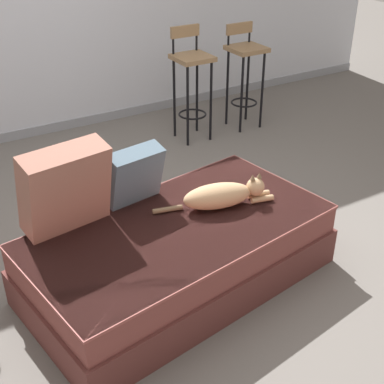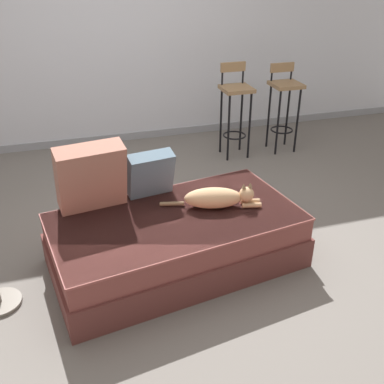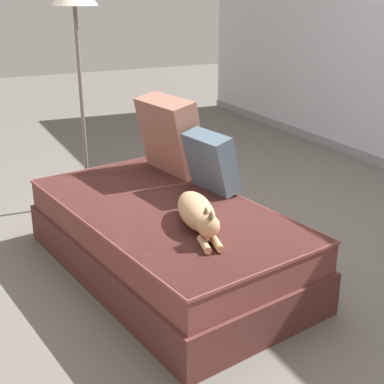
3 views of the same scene
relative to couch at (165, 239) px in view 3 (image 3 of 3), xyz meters
The scene contains 6 objects.
ground_plane 0.45m from the couch, 90.00° to the left, with size 16.00×16.00×0.00m, color #66605B.
couch is the anchor object (origin of this frame).
throw_pillow_corner 0.76m from the couch, 151.80° to the left, with size 0.51×0.33×0.50m.
throw_pillow_middle 0.53m from the couch, 105.77° to the left, with size 0.37×0.26×0.36m.
cat 0.43m from the couch, ahead, with size 0.73×0.26×0.19m.
floor_lamp 1.72m from the couch, behind, with size 0.32×0.32×1.67m.
Camera 3 is at (2.54, -1.51, 1.55)m, focal length 50.00 mm.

